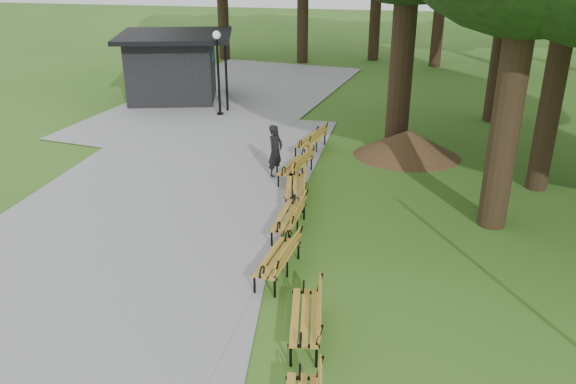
% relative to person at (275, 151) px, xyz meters
% --- Properties ---
extents(ground, '(100.00, 100.00, 0.00)m').
position_rel_person_xyz_m(ground, '(1.03, -4.91, -0.82)').
color(ground, '#33631C').
rests_on(ground, ground).
extents(path, '(12.00, 38.00, 0.06)m').
position_rel_person_xyz_m(path, '(-2.97, -1.91, -0.79)').
color(path, '#97979A').
rests_on(path, ground).
extents(person, '(0.58, 0.70, 1.63)m').
position_rel_person_xyz_m(person, '(0.00, 0.00, 0.00)').
color(person, black).
rests_on(person, ground).
extents(kiosk, '(5.56, 5.10, 2.96)m').
position_rel_person_xyz_m(kiosk, '(-6.30, 8.23, 0.67)').
color(kiosk, black).
rests_on(kiosk, ground).
extents(lamp_post, '(0.32, 0.32, 3.40)m').
position_rel_person_xyz_m(lamp_post, '(-3.57, 6.18, 1.61)').
color(lamp_post, black).
rests_on(lamp_post, ground).
extents(dirt_mound, '(2.98, 2.98, 0.91)m').
position_rel_person_xyz_m(dirt_mound, '(3.97, 2.55, -0.36)').
color(dirt_mound, '#47301C').
rests_on(dirt_mound, ground).
extents(bench_1, '(0.87, 1.97, 0.88)m').
position_rel_person_xyz_m(bench_1, '(2.09, -7.70, -0.38)').
color(bench_1, '#B48329').
rests_on(bench_1, ground).
extents(bench_2, '(0.89, 1.97, 0.88)m').
position_rel_person_xyz_m(bench_2, '(1.18, -5.68, -0.38)').
color(bench_2, '#B48329').
rests_on(bench_2, ground).
extents(bench_3, '(0.74, 1.93, 0.88)m').
position_rel_person_xyz_m(bench_3, '(1.06, -3.64, -0.38)').
color(bench_3, '#B48329').
rests_on(bench_3, ground).
extents(bench_4, '(0.89, 1.97, 0.88)m').
position_rel_person_xyz_m(bench_4, '(0.90, -1.66, -0.38)').
color(bench_4, '#B48329').
rests_on(bench_4, ground).
extents(bench_5, '(1.00, 1.99, 0.88)m').
position_rel_person_xyz_m(bench_5, '(0.64, -0.13, -0.38)').
color(bench_5, '#B48329').
rests_on(bench_5, ground).
extents(bench_6, '(1.04, 1.99, 0.88)m').
position_rel_person_xyz_m(bench_6, '(0.74, 2.37, -0.38)').
color(bench_6, '#B48329').
rests_on(bench_6, ground).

